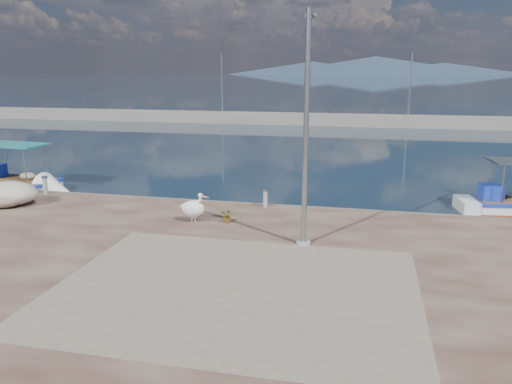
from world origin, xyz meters
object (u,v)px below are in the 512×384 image
object	(u,v)px
boat_left	(17,186)
bollard_near	(265,198)
pelican	(194,208)
lamp_post	(306,139)

from	to	relation	value
boat_left	bollard_near	size ratio (longest dim) A/B	7.93
pelican	lamp_post	size ratio (longest dim) A/B	0.17
pelican	bollard_near	xyz separation A→B (m)	(2.09, 2.53, -0.13)
pelican	bollard_near	world-z (taller)	pelican
lamp_post	bollard_near	size ratio (longest dim) A/B	9.68
pelican	bollard_near	size ratio (longest dim) A/B	1.61
boat_left	lamp_post	xyz separation A→B (m)	(15.12, -6.21, 3.59)
boat_left	bollard_near	distance (m)	13.28
boat_left	pelican	world-z (taller)	boat_left
bollard_near	lamp_post	bearing A→B (deg)	-62.92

